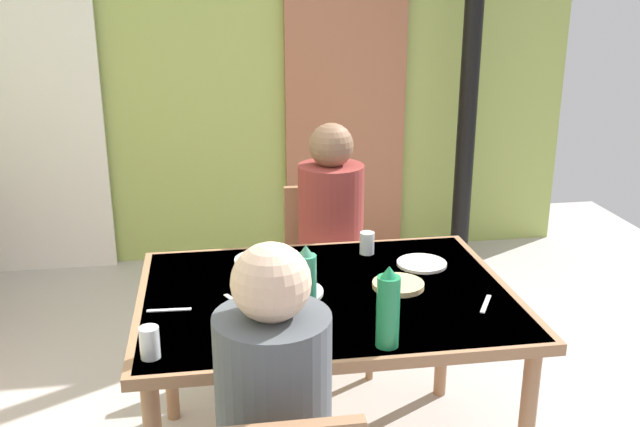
{
  "coord_description": "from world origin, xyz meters",
  "views": [
    {
      "loc": [
        -0.07,
        -2.28,
        1.82
      ],
      "look_at": [
        0.32,
        0.2,
        1.0
      ],
      "focal_mm": 40.15,
      "sensor_mm": 36.0,
      "label": 1
    }
  ],
  "objects_px": {
    "water_bottle_green_near": "(306,288)",
    "person_near_diner": "(273,400)",
    "person_far_diner": "(331,219)",
    "water_bottle_green_far": "(388,309)",
    "chair_far_diner": "(326,265)",
    "dining_table": "(326,310)"
  },
  "relations": [
    {
      "from": "chair_far_diner",
      "to": "person_near_diner",
      "type": "distance_m",
      "value": 1.64
    },
    {
      "from": "dining_table",
      "to": "chair_far_diner",
      "type": "relative_size",
      "value": 1.55
    },
    {
      "from": "person_near_diner",
      "to": "chair_far_diner",
      "type": "bearing_deg",
      "value": 75.62
    },
    {
      "from": "chair_far_diner",
      "to": "person_near_diner",
      "type": "height_order",
      "value": "person_near_diner"
    },
    {
      "from": "chair_far_diner",
      "to": "person_far_diner",
      "type": "height_order",
      "value": "person_far_diner"
    },
    {
      "from": "person_near_diner",
      "to": "person_far_diner",
      "type": "distance_m",
      "value": 1.49
    },
    {
      "from": "water_bottle_green_near",
      "to": "chair_far_diner",
      "type": "bearing_deg",
      "value": 77.17
    },
    {
      "from": "chair_far_diner",
      "to": "water_bottle_green_far",
      "type": "height_order",
      "value": "water_bottle_green_far"
    },
    {
      "from": "dining_table",
      "to": "water_bottle_green_far",
      "type": "xyz_separation_m",
      "value": [
        0.12,
        -0.42,
        0.19
      ]
    },
    {
      "from": "person_far_diner",
      "to": "water_bottle_green_far",
      "type": "height_order",
      "value": "person_far_diner"
    },
    {
      "from": "chair_far_diner",
      "to": "water_bottle_green_far",
      "type": "distance_m",
      "value": 1.32
    },
    {
      "from": "person_near_diner",
      "to": "person_far_diner",
      "type": "bearing_deg",
      "value": 74.32
    },
    {
      "from": "water_bottle_green_near",
      "to": "water_bottle_green_far",
      "type": "xyz_separation_m",
      "value": [
        0.23,
        -0.17,
        -0.01
      ]
    },
    {
      "from": "chair_far_diner",
      "to": "water_bottle_green_near",
      "type": "bearing_deg",
      "value": 77.17
    },
    {
      "from": "person_far_diner",
      "to": "water_bottle_green_near",
      "type": "distance_m",
      "value": 1.0
    },
    {
      "from": "chair_far_diner",
      "to": "water_bottle_green_far",
      "type": "bearing_deg",
      "value": 88.97
    },
    {
      "from": "dining_table",
      "to": "water_bottle_green_near",
      "type": "relative_size",
      "value": 4.82
    },
    {
      "from": "dining_table",
      "to": "water_bottle_green_near",
      "type": "distance_m",
      "value": 0.33
    },
    {
      "from": "water_bottle_green_near",
      "to": "person_near_diner",
      "type": "bearing_deg",
      "value": -107.88
    },
    {
      "from": "water_bottle_green_near",
      "to": "water_bottle_green_far",
      "type": "relative_size",
      "value": 1.06
    },
    {
      "from": "chair_far_diner",
      "to": "person_near_diner",
      "type": "relative_size",
      "value": 1.13
    },
    {
      "from": "dining_table",
      "to": "chair_far_diner",
      "type": "distance_m",
      "value": 0.88
    }
  ]
}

